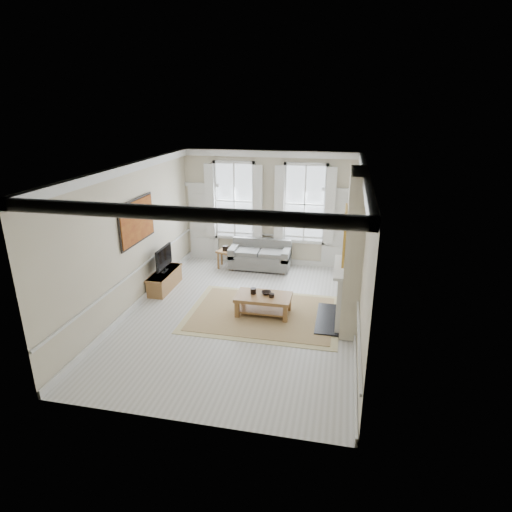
% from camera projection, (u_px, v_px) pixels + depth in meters
% --- Properties ---
extents(floor, '(7.20, 7.20, 0.00)m').
position_uv_depth(floor, '(241.00, 316.00, 9.93)').
color(floor, '#B7B5AD').
rests_on(floor, ground).
extents(ceiling, '(7.20, 7.20, 0.00)m').
position_uv_depth(ceiling, '(239.00, 168.00, 8.78)').
color(ceiling, white).
rests_on(ceiling, back_wall).
extents(back_wall, '(5.20, 0.00, 5.20)m').
position_uv_depth(back_wall, '(269.00, 209.00, 12.67)').
color(back_wall, beige).
rests_on(back_wall, floor).
extents(left_wall, '(0.00, 7.20, 7.20)m').
position_uv_depth(left_wall, '(131.00, 239.00, 9.86)').
color(left_wall, beige).
rests_on(left_wall, floor).
extents(right_wall, '(0.00, 7.20, 7.20)m').
position_uv_depth(right_wall, '(362.00, 254.00, 8.85)').
color(right_wall, beige).
rests_on(right_wall, floor).
extents(window_left, '(1.26, 0.20, 2.20)m').
position_uv_depth(window_left, '(235.00, 201.00, 12.76)').
color(window_left, '#B2BCC6').
rests_on(window_left, back_wall).
extents(window_right, '(1.26, 0.20, 2.20)m').
position_uv_depth(window_right, '(305.00, 204.00, 12.35)').
color(window_right, '#B2BCC6').
rests_on(window_right, back_wall).
extents(door_left, '(0.90, 0.08, 2.30)m').
position_uv_depth(door_left, '(204.00, 223.00, 13.22)').
color(door_left, silver).
rests_on(door_left, floor).
extents(door_right, '(0.90, 0.08, 2.30)m').
position_uv_depth(door_right, '(338.00, 231.00, 12.42)').
color(door_right, silver).
rests_on(door_right, floor).
extents(painting, '(0.05, 1.66, 1.06)m').
position_uv_depth(painting, '(137.00, 221.00, 10.01)').
color(painting, '#A65F1C').
rests_on(painting, left_wall).
extents(chimney_breast, '(0.35, 1.70, 3.38)m').
position_uv_depth(chimney_breast, '(353.00, 251.00, 9.07)').
color(chimney_breast, beige).
rests_on(chimney_breast, floor).
extents(hearth, '(0.55, 1.50, 0.05)m').
position_uv_depth(hearth, '(329.00, 319.00, 9.71)').
color(hearth, black).
rests_on(hearth, floor).
extents(fireplace, '(0.21, 1.45, 1.33)m').
position_uv_depth(fireplace, '(340.00, 291.00, 9.44)').
color(fireplace, silver).
rests_on(fireplace, floor).
extents(mirror, '(0.06, 1.26, 1.06)m').
position_uv_depth(mirror, '(344.00, 234.00, 8.99)').
color(mirror, gold).
rests_on(mirror, chimney_breast).
extents(sofa, '(1.77, 0.86, 0.84)m').
position_uv_depth(sofa, '(260.00, 256.00, 12.70)').
color(sofa, slate).
rests_on(sofa, floor).
extents(side_table, '(0.56, 0.56, 0.53)m').
position_uv_depth(side_table, '(226.00, 254.00, 12.72)').
color(side_table, brown).
rests_on(side_table, floor).
extents(rug, '(3.50, 2.60, 0.02)m').
position_uv_depth(rug, '(263.00, 314.00, 9.99)').
color(rug, '#A07D52').
rests_on(rug, floor).
extents(coffee_table, '(1.27, 0.74, 0.48)m').
position_uv_depth(coffee_table, '(263.00, 299.00, 9.86)').
color(coffee_table, brown).
rests_on(coffee_table, rug).
extents(ceramic_pot_a, '(0.14, 0.14, 0.14)m').
position_uv_depth(ceramic_pot_a, '(253.00, 291.00, 9.91)').
color(ceramic_pot_a, black).
rests_on(ceramic_pot_a, coffee_table).
extents(ceramic_pot_b, '(0.12, 0.12, 0.09)m').
position_uv_depth(ceramic_pot_b, '(272.00, 295.00, 9.73)').
color(ceramic_pot_b, black).
rests_on(ceramic_pot_b, coffee_table).
extents(bowl, '(0.28, 0.28, 0.06)m').
position_uv_depth(bowl, '(266.00, 293.00, 9.91)').
color(bowl, black).
rests_on(bowl, coffee_table).
extents(tv_stand, '(0.43, 1.35, 0.48)m').
position_uv_depth(tv_stand, '(165.00, 280.00, 11.29)').
color(tv_stand, brown).
rests_on(tv_stand, floor).
extents(tv, '(0.08, 0.90, 0.68)m').
position_uv_depth(tv, '(164.00, 258.00, 11.08)').
color(tv, black).
rests_on(tv, tv_stand).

